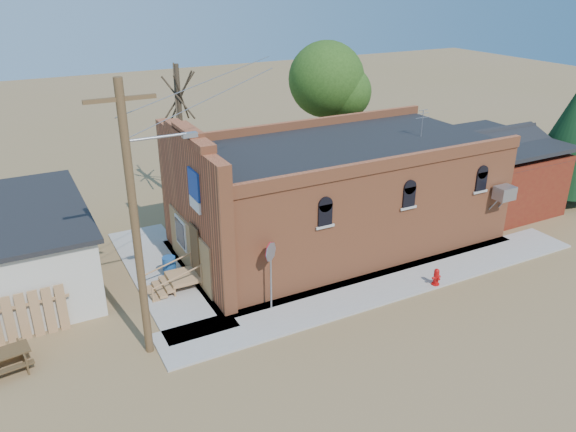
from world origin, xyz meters
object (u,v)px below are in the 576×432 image
stop_sign (271,258)px  trash_barrel (169,266)px  picnic_table (2,360)px  fire_hydrant (436,277)px  brick_bar (334,194)px  utility_pole (136,219)px

stop_sign → trash_barrel: size_ratio=3.26×
stop_sign → trash_barrel: bearing=107.6°
stop_sign → picnic_table: size_ratio=1.51×
stop_sign → fire_hydrant: bearing=-27.5°
stop_sign → brick_bar: bearing=23.1°
utility_pole → fire_hydrant: size_ratio=12.60×
stop_sign → picnic_table: (-9.04, 0.75, -1.72)m
utility_pole → fire_hydrant: utility_pole is taller
brick_bar → picnic_table: bearing=-167.2°
utility_pole → stop_sign: utility_pole is taller
utility_pole → stop_sign: bearing=4.0°
brick_bar → stop_sign: bearing=-142.4°
brick_bar → fire_hydrant: 5.99m
picnic_table → trash_barrel: bearing=20.9°
fire_hydrant → trash_barrel: size_ratio=0.85×
fire_hydrant → picnic_table: bearing=-168.9°
utility_pole → trash_barrel: 6.52m
fire_hydrant → stop_sign: (-6.60, 1.53, 1.74)m
brick_bar → utility_pole: utility_pole is taller
stop_sign → trash_barrel: (-2.62, 4.18, -1.68)m
utility_pole → stop_sign: (4.62, 0.32, -2.59)m
utility_pole → fire_hydrant: bearing=-6.1°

